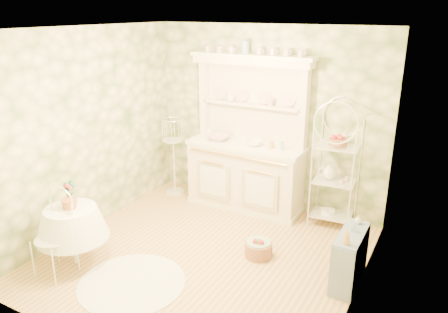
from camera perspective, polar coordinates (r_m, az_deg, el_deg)
The scene contains 22 objects.
floor at distance 5.54m, azimuth -2.57°, elevation -12.83°, with size 3.60×3.60×0.00m, color tan.
ceiling at distance 4.72m, azimuth -3.06°, elevation 16.32°, with size 3.60×3.60×0.00m, color white.
wall_left at distance 6.07m, azimuth -17.45°, elevation 3.11°, with size 3.60×3.60×0.00m, color beige.
wall_right at distance 4.35m, azimuth 17.89°, elevation -3.08°, with size 3.60×3.60×0.00m, color beige.
wall_back at distance 6.50m, azimuth 5.57°, elevation 4.92°, with size 3.60×3.60×0.00m, color beige.
wall_front at distance 3.67m, azimuth -17.80°, elevation -7.23°, with size 3.60×3.60×0.00m, color beige.
kitchen_dresser at distance 6.39m, azimuth 2.86°, elevation 2.83°, with size 1.87×0.61×2.29m, color white.
bakers_rack at distance 6.11m, azimuth 14.35°, elevation -1.43°, with size 0.53×0.38×1.70m, color white.
side_shelf at distance 5.11m, azimuth 16.07°, elevation -12.79°, with size 0.25×0.68×0.58m, color #7686A4.
round_table at distance 5.50m, azimuth -19.12°, elevation -9.36°, with size 0.73×0.73×0.80m, color white.
cafe_chair at distance 5.35m, azimuth -21.40°, elevation -10.42°, with size 0.37×0.37×0.81m, color white.
birdcage_stand at distance 7.05m, azimuth -6.60°, elevation 0.50°, with size 0.33×0.33×1.40m, color white.
floor_basket at distance 5.50m, azimuth 4.52°, elevation -11.89°, with size 0.31×0.31×0.20m, color #A56D4E.
lace_rug at distance 5.16m, azimuth -11.94°, elevation -15.86°, with size 1.19×1.19×0.01m, color white.
bowl_floral at distance 6.60m, azimuth -0.69°, elevation 2.22°, with size 0.33×0.33×0.08m, color white.
bowl_white at distance 6.36m, azimuth 3.94°, elevation 1.52°, with size 0.25×0.25×0.08m, color white.
cup_left at distance 6.56m, azimuth 0.92°, elevation 7.46°, with size 0.12×0.12×0.09m, color white.
cup_right at distance 6.29m, azimuth 6.09°, elevation 6.87°, with size 0.11×0.11×0.10m, color white.
potted_geranium at distance 5.36m, azimuth -19.55°, elevation -4.85°, with size 0.17×0.11×0.32m, color #3F7238.
bottle_amber at distance 4.69m, azimuth 15.74°, elevation -10.23°, with size 0.07×0.07×0.17m, color gold.
bottle_blue at distance 4.97m, azimuth 16.57°, elevation -8.96°, with size 0.04×0.04×0.10m, color #8599C9.
bottle_glass at distance 5.16m, azimuth 17.10°, elevation -8.03°, with size 0.08×0.08×0.10m, color silver.
Camera 1 is at (2.49, -4.00, 2.91)m, focal length 35.00 mm.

